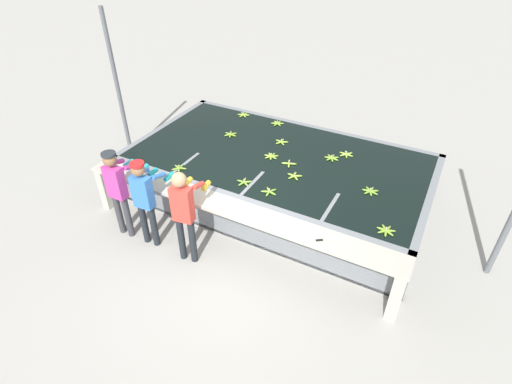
% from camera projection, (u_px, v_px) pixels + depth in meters
% --- Properties ---
extents(ground_plane, '(80.00, 80.00, 0.00)m').
position_uv_depth(ground_plane, '(225.00, 257.00, 6.63)').
color(ground_plane, '#A3A099').
rests_on(ground_plane, ground).
extents(wash_tank, '(5.58, 3.08, 0.90)m').
position_uv_depth(wash_tank, '(277.00, 176.00, 7.78)').
color(wash_tank, gray).
rests_on(wash_tank, ground).
extents(work_ledge, '(5.58, 0.45, 0.90)m').
position_uv_depth(work_ledge, '(230.00, 218.00, 6.40)').
color(work_ledge, '#B7B2A3').
rests_on(work_ledge, ground).
extents(worker_0, '(0.40, 0.72, 1.64)m').
position_uv_depth(worker_0, '(118.00, 186.00, 6.55)').
color(worker_0, '#38383D').
rests_on(worker_0, ground).
extents(worker_1, '(0.44, 0.73, 1.61)m').
position_uv_depth(worker_1, '(145.00, 196.00, 6.37)').
color(worker_1, '#1E2328').
rests_on(worker_1, ground).
extents(worker_2, '(0.47, 0.74, 1.68)m').
position_uv_depth(worker_2, '(184.00, 209.00, 6.03)').
color(worker_2, '#1E2328').
rests_on(worker_2, ground).
extents(banana_bunch_floating_0, '(0.27, 0.28, 0.08)m').
position_uv_depth(banana_bunch_floating_0, '(277.00, 123.00, 8.62)').
color(banana_bunch_floating_0, '#8CB738').
rests_on(banana_bunch_floating_0, wash_tank).
extents(banana_bunch_floating_1, '(0.28, 0.27, 0.08)m').
position_uv_depth(banana_bunch_floating_1, '(332.00, 158.00, 7.44)').
color(banana_bunch_floating_1, '#7FAD33').
rests_on(banana_bunch_floating_1, wash_tank).
extents(banana_bunch_floating_2, '(0.28, 0.27, 0.08)m').
position_uv_depth(banana_bunch_floating_2, '(346.00, 154.00, 7.55)').
color(banana_bunch_floating_2, '#9EC642').
rests_on(banana_bunch_floating_2, wash_tank).
extents(banana_bunch_floating_3, '(0.28, 0.28, 0.08)m').
position_uv_depth(banana_bunch_floating_3, '(271.00, 156.00, 7.49)').
color(banana_bunch_floating_3, '#8CB738').
rests_on(banana_bunch_floating_3, wash_tank).
extents(banana_bunch_floating_4, '(0.27, 0.28, 0.08)m').
position_uv_depth(banana_bunch_floating_4, '(244.00, 182.00, 6.78)').
color(banana_bunch_floating_4, '#75A333').
rests_on(banana_bunch_floating_4, wash_tank).
extents(banana_bunch_floating_5, '(0.27, 0.27, 0.08)m').
position_uv_depth(banana_bunch_floating_5, '(289.00, 163.00, 7.28)').
color(banana_bunch_floating_5, '#93BC3D').
rests_on(banana_bunch_floating_5, wash_tank).
extents(banana_bunch_floating_6, '(0.28, 0.28, 0.08)m').
position_uv_depth(banana_bunch_floating_6, '(244.00, 115.00, 8.97)').
color(banana_bunch_floating_6, '#93BC3D').
rests_on(banana_bunch_floating_6, wash_tank).
extents(banana_bunch_floating_7, '(0.27, 0.28, 0.08)m').
position_uv_depth(banana_bunch_floating_7, '(294.00, 176.00, 6.94)').
color(banana_bunch_floating_7, '#8CB738').
rests_on(banana_bunch_floating_7, wash_tank).
extents(banana_bunch_floating_8, '(0.28, 0.28, 0.08)m').
position_uv_depth(banana_bunch_floating_8, '(370.00, 191.00, 6.57)').
color(banana_bunch_floating_8, '#75A333').
rests_on(banana_bunch_floating_8, wash_tank).
extents(banana_bunch_floating_9, '(0.28, 0.27, 0.08)m').
position_uv_depth(banana_bunch_floating_9, '(281.00, 142.00, 7.94)').
color(banana_bunch_floating_9, '#93BC3D').
rests_on(banana_bunch_floating_9, wash_tank).
extents(banana_bunch_floating_10, '(0.28, 0.28, 0.08)m').
position_uv_depth(banana_bunch_floating_10, '(386.00, 231.00, 5.77)').
color(banana_bunch_floating_10, '#7FAD33').
rests_on(banana_bunch_floating_10, wash_tank).
extents(banana_bunch_floating_11, '(0.28, 0.27, 0.08)m').
position_uv_depth(banana_bunch_floating_11, '(179.00, 168.00, 7.15)').
color(banana_bunch_floating_11, '#75A333').
rests_on(banana_bunch_floating_11, wash_tank).
extents(banana_bunch_floating_12, '(0.28, 0.27, 0.08)m').
position_uv_depth(banana_bunch_floating_12, '(269.00, 192.00, 6.56)').
color(banana_bunch_floating_12, '#75A333').
rests_on(banana_bunch_floating_12, wash_tank).
extents(banana_bunch_floating_13, '(0.28, 0.27, 0.08)m').
position_uv_depth(banana_bunch_floating_13, '(231.00, 134.00, 8.20)').
color(banana_bunch_floating_13, '#7FAD33').
rests_on(banana_bunch_floating_13, wash_tank).
extents(knife_0, '(0.22, 0.31, 0.02)m').
position_uv_depth(knife_0, '(184.00, 195.00, 6.48)').
color(knife_0, silver).
rests_on(knife_0, work_ledge).
extents(knife_1, '(0.30, 0.23, 0.02)m').
position_uv_depth(knife_1, '(324.00, 240.00, 5.62)').
color(knife_1, silver).
rests_on(knife_1, work_ledge).
extents(support_post_left, '(0.09, 0.09, 3.20)m').
position_uv_depth(support_post_left, '(117.00, 87.00, 8.51)').
color(support_post_left, slate).
rests_on(support_post_left, ground).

